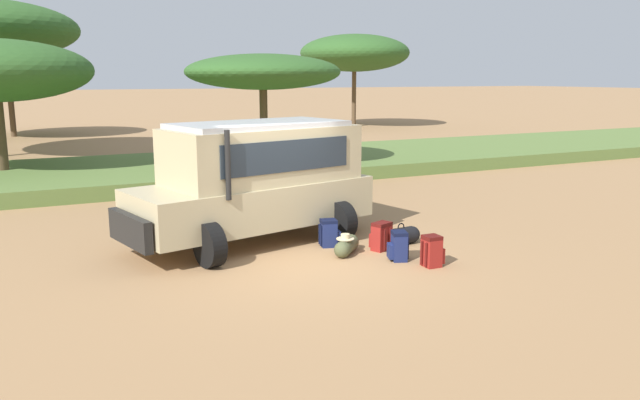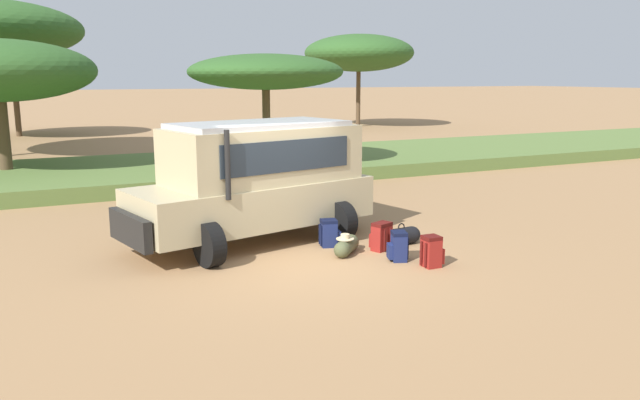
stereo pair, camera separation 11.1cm
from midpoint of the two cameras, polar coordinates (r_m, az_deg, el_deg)
name	(u,v)px [view 1 (the left image)]	position (r m, az deg, el deg)	size (l,w,h in m)	color
ground_plane	(305,262)	(11.47, -1.69, -5.66)	(320.00, 320.00, 0.00)	#9E754C
grass_bank	(170,170)	(21.61, -13.70, 2.64)	(120.00, 7.00, 0.44)	#5B7538
safari_vehicle	(256,179)	(12.67, -6.10, 1.92)	(5.48, 3.40, 2.44)	tan
backpack_beside_front_wheel	(329,233)	(12.42, 0.58, -3.06)	(0.45, 0.37, 0.55)	navy
backpack_cluster_center	(381,237)	(12.21, 5.34, -3.35)	(0.45, 0.42, 0.55)	maroon
backpack_near_rear_wheel	(398,246)	(11.57, 6.91, -4.22)	(0.42, 0.41, 0.55)	navy
backpack_outermost	(432,251)	(11.29, 9.93, -4.65)	(0.40, 0.31, 0.56)	maroon
duffel_bag_low_black_case	(347,245)	(11.94, 2.18, -4.18)	(0.73, 0.73, 0.41)	#4C5133
duffel_bag_soft_canvas	(401,236)	(12.66, 7.15, -3.30)	(0.90, 0.39, 0.45)	black
acacia_tree_right_mid	(8,71)	(39.16, -26.72, 10.52)	(7.57, 7.77, 4.67)	brown
acacia_tree_far_right	(263,72)	(21.13, -5.39, 11.56)	(5.14, 5.19, 4.07)	brown
acacia_tree_distant_right	(354,53)	(42.34, 3.09, 13.27)	(7.08, 7.66, 6.06)	brown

